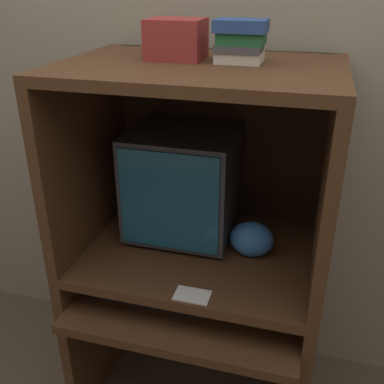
{
  "coord_description": "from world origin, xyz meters",
  "views": [
    {
      "loc": [
        0.37,
        -1.1,
        1.72
      ],
      "look_at": [
        -0.03,
        0.33,
        1.01
      ],
      "focal_mm": 42.0,
      "sensor_mm": 36.0,
      "label": 1
    }
  ],
  "objects_px": {
    "mouse": "(229,309)",
    "snack_bag": "(252,239)",
    "storage_box": "(176,39)",
    "crt_monitor": "(183,182)",
    "keyboard": "(155,293)",
    "book_stack": "(241,41)"
  },
  "relations": [
    {
      "from": "mouse",
      "to": "snack_bag",
      "type": "bearing_deg",
      "value": 77.49
    },
    {
      "from": "snack_bag",
      "to": "storage_box",
      "type": "xyz_separation_m",
      "value": [
        -0.3,
        0.04,
        0.7
      ]
    },
    {
      "from": "crt_monitor",
      "to": "storage_box",
      "type": "distance_m",
      "value": 0.55
    },
    {
      "from": "crt_monitor",
      "to": "mouse",
      "type": "bearing_deg",
      "value": -47.79
    },
    {
      "from": "mouse",
      "to": "storage_box",
      "type": "xyz_separation_m",
      "value": [
        -0.26,
        0.22,
        0.89
      ]
    },
    {
      "from": "crt_monitor",
      "to": "snack_bag",
      "type": "distance_m",
      "value": 0.35
    },
    {
      "from": "keyboard",
      "to": "storage_box",
      "type": "bearing_deg",
      "value": 80.75
    },
    {
      "from": "crt_monitor",
      "to": "book_stack",
      "type": "height_order",
      "value": "book_stack"
    },
    {
      "from": "snack_bag",
      "to": "storage_box",
      "type": "bearing_deg",
      "value": 172.91
    },
    {
      "from": "mouse",
      "to": "snack_bag",
      "type": "relative_size",
      "value": 0.4
    },
    {
      "from": "snack_bag",
      "to": "book_stack",
      "type": "height_order",
      "value": "book_stack"
    },
    {
      "from": "keyboard",
      "to": "storage_box",
      "type": "xyz_separation_m",
      "value": [
        0.03,
        0.21,
        0.9
      ]
    },
    {
      "from": "keyboard",
      "to": "mouse",
      "type": "bearing_deg",
      "value": -3.39
    },
    {
      "from": "crt_monitor",
      "to": "storage_box",
      "type": "xyz_separation_m",
      "value": [
        -0.0,
        -0.06,
        0.55
      ]
    },
    {
      "from": "mouse",
      "to": "snack_bag",
      "type": "height_order",
      "value": "snack_bag"
    },
    {
      "from": "keyboard",
      "to": "book_stack",
      "type": "xyz_separation_m",
      "value": [
        0.25,
        0.19,
        0.9
      ]
    },
    {
      "from": "mouse",
      "to": "book_stack",
      "type": "bearing_deg",
      "value": 100.51
    },
    {
      "from": "crt_monitor",
      "to": "storage_box",
      "type": "bearing_deg",
      "value": -92.7
    },
    {
      "from": "keyboard",
      "to": "mouse",
      "type": "relative_size",
      "value": 6.8
    },
    {
      "from": "crt_monitor",
      "to": "book_stack",
      "type": "bearing_deg",
      "value": -18.35
    },
    {
      "from": "book_stack",
      "to": "storage_box",
      "type": "bearing_deg",
      "value": 176.27
    },
    {
      "from": "storage_box",
      "to": "book_stack",
      "type": "bearing_deg",
      "value": -3.73
    }
  ]
}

